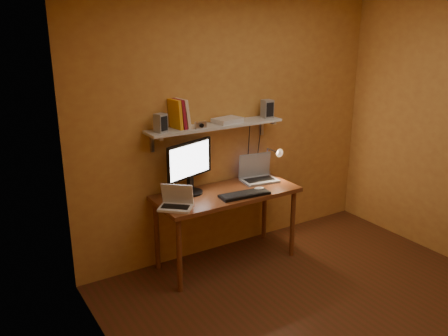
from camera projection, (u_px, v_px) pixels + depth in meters
room at (351, 167)px, 3.49m from camera, size 3.44×3.24×2.64m
desk at (227, 200)px, 4.58m from camera, size 1.40×0.60×0.75m
wall_shelf at (216, 126)px, 4.52m from camera, size 1.40×0.25×0.21m
monitor at (190, 165)px, 4.43m from camera, size 0.54×0.30×0.50m
laptop at (257, 173)px, 4.86m from camera, size 0.38×0.30×0.27m
netbook at (176, 201)px, 4.16m from camera, size 0.34×0.34×0.21m
keyboard at (245, 195)px, 4.44m from camera, size 0.50×0.20×0.03m
mouse at (259, 189)px, 4.57m from camera, size 0.12×0.09×0.04m
desk_lamp at (274, 158)px, 4.92m from camera, size 0.09×0.23×0.38m
speaker_left at (161, 123)px, 4.19m from camera, size 0.12×0.12×0.16m
speaker_right at (267, 109)px, 4.79m from camera, size 0.11×0.11×0.18m
books at (179, 114)px, 4.31m from camera, size 0.16×0.19×0.27m
shelf_camera at (201, 125)px, 4.34m from camera, size 0.11×0.05×0.07m
router at (227, 120)px, 4.59m from camera, size 0.31×0.23×0.05m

